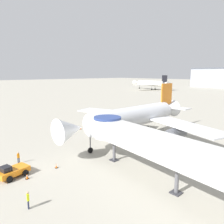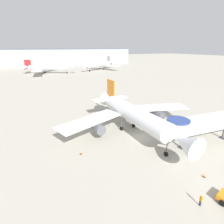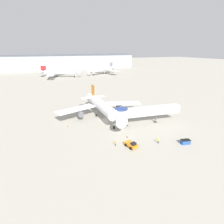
{
  "view_description": "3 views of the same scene",
  "coord_description": "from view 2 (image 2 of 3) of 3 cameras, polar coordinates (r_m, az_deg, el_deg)",
  "views": [
    {
      "loc": [
        26.34,
        -27.91,
        12.59
      ],
      "look_at": [
        -5.68,
        1.97,
        4.77
      ],
      "focal_mm": 35.0,
      "sensor_mm": 36.0,
      "label": 1
    },
    {
      "loc": [
        -21.13,
        -27.19,
        18.49
      ],
      "look_at": [
        -5.24,
        3.83,
        5.49
      ],
      "focal_mm": 28.0,
      "sensor_mm": 36.0,
      "label": 2
    },
    {
      "loc": [
        -20.48,
        -54.95,
        24.47
      ],
      "look_at": [
        0.56,
        -4.17,
        4.46
      ],
      "focal_mm": 28.0,
      "sensor_mm": 36.0,
      "label": 3
    }
  ],
  "objects": [
    {
      "name": "traffic_cone_port_wing",
      "position": [
        33.34,
        -10.17,
        -12.95
      ],
      "size": [
        0.4,
        0.4,
        0.67
      ],
      "color": "black",
      "rests_on": "ground_plane"
    },
    {
      "name": "ground_plane",
      "position": [
        39.09,
        9.54,
        -8.1
      ],
      "size": [
        800.0,
        800.0,
        0.0
      ],
      "primitive_type": "plane",
      "color": "#A8A393"
    },
    {
      "name": "background_jet_gray_tail",
      "position": [
        154.91,
        -3.98,
        15.3
      ],
      "size": [
        34.55,
        35.06,
        10.76
      ],
      "rotation": [
        0.0,
        0.0,
        -1.06
      ],
      "color": "silver",
      "rests_on": "ground_plane"
    },
    {
      "name": "main_airplane",
      "position": [
        39.35,
        6.73,
        -0.72
      ],
      "size": [
        34.26,
        30.32,
        10.39
      ],
      "rotation": [
        0.0,
        0.0,
        0.01
      ],
      "color": "silver",
      "rests_on": "ground_plane"
    },
    {
      "name": "traffic_cone_near_nose",
      "position": [
        31.33,
        27.93,
        -17.83
      ],
      "size": [
        0.37,
        0.37,
        0.62
      ],
      "color": "black",
      "rests_on": "ground_plane"
    },
    {
      "name": "ground_crew_wing_walker",
      "position": [
        26.29,
        27.06,
        -24.13
      ],
      "size": [
        0.22,
        0.34,
        1.66
      ],
      "rotation": [
        0.0,
        0.0,
        1.45
      ],
      "color": "#1E2338",
      "rests_on": "ground_plane"
    },
    {
      "name": "background_jet_red_tail",
      "position": [
        140.54,
        -20.42,
        13.43
      ],
      "size": [
        36.02,
        37.8,
        9.84
      ],
      "rotation": [
        0.0,
        0.0,
        1.09
      ],
      "color": "silver",
      "rests_on": "ground_plane"
    },
    {
      "name": "jet_bridge",
      "position": [
        39.87,
        29.49,
        -2.83
      ],
      "size": [
        23.26,
        5.85,
        6.22
      ],
      "rotation": [
        0.0,
        0.0,
        -0.12
      ],
      "color": "silver",
      "rests_on": "ground_plane"
    },
    {
      "name": "terminal_building",
      "position": [
        205.31,
        -18.28,
        16.75
      ],
      "size": [
        173.67,
        19.99,
        17.4
      ],
      "color": "#999EA8",
      "rests_on": "ground_plane"
    }
  ]
}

